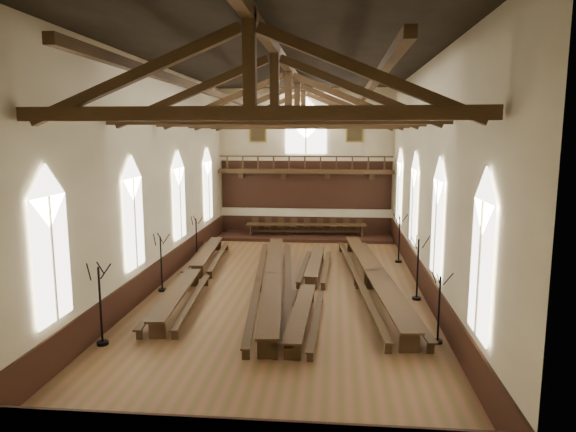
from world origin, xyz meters
name	(u,v)px	position (x,y,z in m)	size (l,w,h in m)	color
ground	(288,288)	(0.00, 0.00, 0.00)	(26.00, 26.00, 0.00)	brown
room_walls	(288,145)	(0.00, 0.00, 6.46)	(26.00, 26.00, 26.00)	beige
wainscot_band	(288,275)	(0.00, 0.00, 0.60)	(12.00, 26.00, 1.20)	black
side_windows	(288,206)	(0.00, 0.00, 3.74)	(11.85, 19.80, 4.50)	white
end_window	(306,130)	(0.00, 12.90, 7.22)	(2.80, 0.12, 3.80)	white
minstrels_gallery	(305,179)	(0.00, 12.66, 3.91)	(11.80, 1.24, 3.70)	#3E2B13
portraits	(306,131)	(0.00, 12.90, 7.10)	(7.75, 0.09, 1.45)	brown
roof_trusses	(288,103)	(0.00, 0.00, 8.22)	(11.70, 25.70, 2.80)	#3E2B13
refectory_row_a	(194,271)	(-4.49, 0.44, 0.53)	(2.05, 14.33, 0.73)	#3E2B13
refectory_row_b	(273,277)	(-0.66, -0.45, 0.59)	(2.36, 15.07, 0.81)	#3E2B13
refectory_row_c	(309,285)	(1.01, -1.05, 0.49)	(1.52, 13.65, 0.67)	#3E2B13
refectory_row_d	(372,275)	(3.78, 0.41, 0.59)	(2.35, 15.09, 0.81)	#3E2B13
dais	(306,236)	(0.14, 11.40, 0.10)	(11.40, 3.08, 0.21)	black
high_table	(306,226)	(0.14, 11.40, 0.84)	(8.07, 1.33, 0.75)	#3E2B13
high_chairs	(307,225)	(0.14, 12.18, 0.75)	(7.64, 0.44, 1.00)	#3E2B13
candelabrum_left_near	(101,320)	(-5.55, -6.97, 0.85)	(0.84, 0.83, 2.81)	black
candelabrum_left_mid	(162,274)	(-5.55, -1.05, 0.80)	(0.74, 0.80, 2.63)	black
candelabrum_left_far	(197,247)	(-5.55, 4.73, 0.75)	(0.69, 0.76, 2.47)	black
candelabrum_right_near	(438,322)	(5.55, -5.78, 0.74)	(0.69, 0.74, 2.43)	black
candelabrum_right_mid	(417,280)	(5.55, -1.20, 0.84)	(0.83, 0.80, 2.76)	black
candelabrum_right_far	(399,248)	(5.55, 5.22, 0.81)	(0.80, 0.79, 2.68)	black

